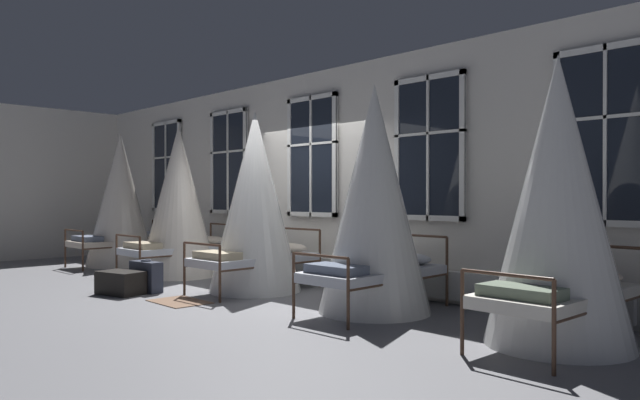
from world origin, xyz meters
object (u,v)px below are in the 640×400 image
object	(u,v)px
cot_fifth	(558,204)
travel_trunk	(121,283)
suitcase_dark	(146,276)
cot_first	(120,201)
cot_fourth	(374,202)
cot_third	(255,204)
cot_second	(179,203)

from	to	relation	value
cot_fifth	travel_trunk	bearing A→B (deg)	107.24
suitcase_dark	cot_first	bearing A→B (deg)	153.55
cot_fourth	cot_fifth	world-z (taller)	cot_fourth
cot_first	cot_fifth	bearing A→B (deg)	-90.37
cot_fourth	suitcase_dark	distance (m)	3.69
cot_fifth	suitcase_dark	size ratio (longest dim) A/B	4.68
suitcase_dark	cot_third	bearing A→B (deg)	41.91
cot_second	travel_trunk	distance (m)	2.27
suitcase_dark	travel_trunk	distance (m)	0.38
cot_first	cot_fifth	xyz separation A→B (m)	(8.94, -0.06, 0.02)
travel_trunk	cot_third	bearing A→B (deg)	54.71
cot_fifth	travel_trunk	size ratio (longest dim) A/B	4.22
cot_second	cot_fifth	world-z (taller)	cot_fifth
cot_second	suitcase_dark	xyz separation A→B (m)	(1.19, -1.25, -1.05)
cot_first	travel_trunk	bearing A→B (deg)	-115.83
cot_fourth	suitcase_dark	bearing A→B (deg)	108.89
cot_second	suitcase_dark	size ratio (longest dim) A/B	4.54
cot_second	cot_fourth	xyz separation A→B (m)	(4.49, -0.04, 0.05)
cot_third	suitcase_dark	bearing A→B (deg)	136.53
cot_third	cot_fourth	distance (m)	2.25
cot_first	cot_second	world-z (taller)	cot_first
cot_fifth	cot_third	bearing A→B (deg)	91.85
suitcase_dark	cot_fourth	bearing A→B (deg)	13.97
cot_third	cot_fourth	world-z (taller)	cot_fourth
cot_first	cot_third	size ratio (longest dim) A/B	1.01
cot_first	cot_fourth	size ratio (longest dim) A/B	0.98
cot_second	cot_fifth	size ratio (longest dim) A/B	0.97
cot_second	cot_first	bearing A→B (deg)	90.17
cot_second	cot_third	distance (m)	2.24
cot_third	travel_trunk	size ratio (longest dim) A/B	4.13
cot_third	suitcase_dark	distance (m)	1.90
cot_second	suitcase_dark	world-z (taller)	cot_second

